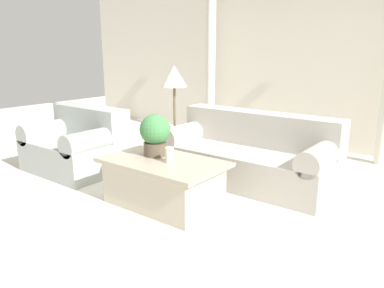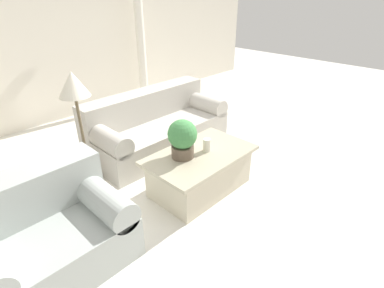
{
  "view_description": "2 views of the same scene",
  "coord_description": "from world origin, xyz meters",
  "views": [
    {
      "loc": [
        2.41,
        -3.28,
        1.61
      ],
      "look_at": [
        0.05,
        -0.22,
        0.62
      ],
      "focal_mm": 35.0,
      "sensor_mm": 36.0,
      "label": 1
    },
    {
      "loc": [
        -2.3,
        -2.55,
        2.2
      ],
      "look_at": [
        0.06,
        -0.26,
        0.46
      ],
      "focal_mm": 28.0,
      "sensor_mm": 36.0,
      "label": 2
    }
  ],
  "objects": [
    {
      "name": "wall_back",
      "position": [
        0.0,
        2.82,
        1.6
      ],
      "size": [
        10.0,
        0.06,
        3.2
      ],
      "color": "silver",
      "rests_on": "ground_plane"
    },
    {
      "name": "column_right",
      "position": [
        1.41,
        2.46,
        1.35
      ],
      "size": [
        0.23,
        0.23,
        2.65
      ],
      "color": "silver",
      "rests_on": "ground_plane"
    },
    {
      "name": "loveseat",
      "position": [
        -1.81,
        -0.34,
        0.35
      ],
      "size": [
        1.25,
        0.92,
        0.84
      ],
      "color": "#AAB1AC",
      "rests_on": "ground_plane"
    },
    {
      "name": "ground_plane",
      "position": [
        0.0,
        0.0,
        0.0
      ],
      "size": [
        16.0,
        16.0,
        0.0
      ],
      "primitive_type": "plane",
      "color": "silver"
    },
    {
      "name": "potted_plant",
      "position": [
        -0.27,
        -0.44,
        0.73
      ],
      "size": [
        0.33,
        0.33,
        0.45
      ],
      "color": "brown",
      "rests_on": "coffee_table"
    },
    {
      "name": "pillar_candle",
      "position": [
        0.02,
        -0.54,
        0.57
      ],
      "size": [
        0.09,
        0.09,
        0.15
      ],
      "color": "silver",
      "rests_on": "coffee_table"
    },
    {
      "name": "floor_lamp",
      "position": [
        -0.91,
        0.64,
        1.15
      ],
      "size": [
        0.35,
        0.35,
        1.39
      ],
      "color": "brown",
      "rests_on": "ground_plane"
    },
    {
      "name": "coffee_table",
      "position": [
        -0.08,
        -0.53,
        0.25
      ],
      "size": [
        1.28,
        0.77,
        0.49
      ],
      "color": "beige",
      "rests_on": "ground_plane"
    },
    {
      "name": "sofa_long",
      "position": [
        0.26,
        0.68,
        0.34
      ],
      "size": [
        2.09,
        0.92,
        0.84
      ],
      "color": "#B7B2A8",
      "rests_on": "ground_plane"
    }
  ]
}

